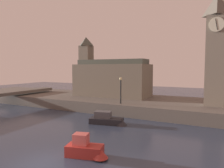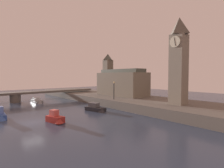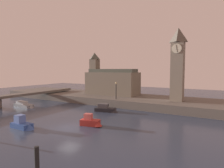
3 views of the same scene
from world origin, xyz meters
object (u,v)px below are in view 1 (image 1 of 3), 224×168
(boat_barge_dark, at_px, (110,120))
(boat_dinghy_red, at_px, (87,149))
(parliament_hall, at_px, (110,77))
(streetlamp, at_px, (121,87))
(clock_tower, at_px, (216,48))

(boat_barge_dark, bearing_deg, boat_dinghy_red, -72.83)
(parliament_hall, bearing_deg, boat_dinghy_red, -66.78)
(boat_dinghy_red, bearing_deg, parliament_hall, 113.22)
(streetlamp, height_order, boat_dinghy_red, streetlamp)
(clock_tower, height_order, boat_barge_dark, clock_tower)
(clock_tower, bearing_deg, boat_barge_dark, -139.79)
(parliament_hall, xyz_separation_m, boat_dinghy_red, (8.23, -19.18, -4.03))
(clock_tower, bearing_deg, parliament_hall, 171.38)
(parliament_hall, distance_m, boat_barge_dark, 12.96)
(streetlamp, distance_m, boat_dinghy_red, 13.63)
(boat_barge_dark, bearing_deg, parliament_hall, 117.47)
(streetlamp, height_order, boat_barge_dark, streetlamp)
(streetlamp, relative_size, boat_barge_dark, 0.75)
(parliament_hall, relative_size, streetlamp, 3.59)
(streetlamp, bearing_deg, clock_tower, 20.05)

